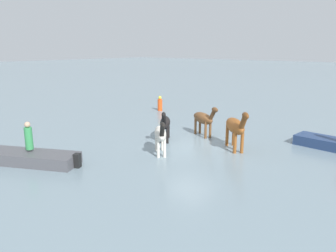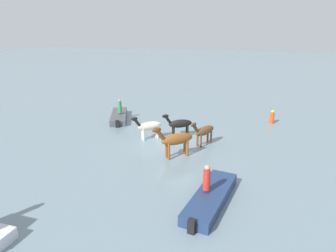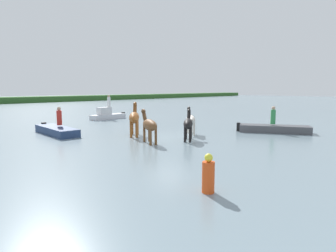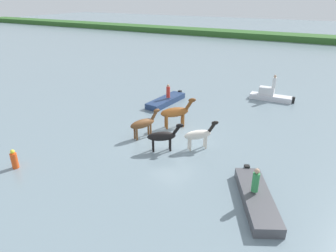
# 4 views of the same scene
# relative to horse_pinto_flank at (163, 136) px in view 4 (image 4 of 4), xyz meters

# --- Properties ---
(ground_plane) EXTENTS (213.38, 213.38, 0.00)m
(ground_plane) POSITION_rel_horse_pinto_flank_xyz_m (-0.16, 1.42, -0.96)
(ground_plane) COLOR gray
(distant_shoreline) EXTENTS (192.04, 6.00, 2.40)m
(distant_shoreline) POSITION_rel_horse_pinto_flank_xyz_m (-0.16, 53.52, -0.96)
(distant_shoreline) COLOR #305D26
(distant_shoreline) RESTS_ON ground_plane
(horse_pinto_flank) EXTENTS (2.01, 1.61, 1.74)m
(horse_pinto_flank) POSITION_rel_horse_pinto_flank_xyz_m (0.00, 0.00, 0.00)
(horse_pinto_flank) COLOR black
(horse_pinto_flank) RESTS_ON ground_plane
(horse_dun_straggler) EXTENTS (2.14, 2.21, 2.07)m
(horse_dun_straggler) POSITION_rel_horse_pinto_flank_xyz_m (-0.95, 3.56, 0.18)
(horse_dun_straggler) COLOR brown
(horse_dun_straggler) RESTS_ON ground_plane
(horse_dark_mare) EXTENTS (1.82, 1.85, 1.75)m
(horse_dark_mare) POSITION_rel_horse_pinto_flank_xyz_m (1.84, 1.27, 0.00)
(horse_dark_mare) COLOR silver
(horse_dark_mare) RESTS_ON ground_plane
(horse_gray_outer) EXTENTS (1.32, 2.24, 1.80)m
(horse_gray_outer) POSITION_rel_horse_pinto_flank_xyz_m (-2.06, 1.03, 0.03)
(horse_gray_outer) COLOR brown
(horse_gray_outer) RESTS_ON ground_plane
(boat_skiff_near) EXTENTS (3.16, 4.61, 0.74)m
(boat_skiff_near) POSITION_rel_horse_pinto_flank_xyz_m (6.32, -2.34, -0.79)
(boat_skiff_near) COLOR #4C4C51
(boat_skiff_near) RESTS_ON ground_plane
(boat_dinghy_port) EXTENTS (3.88, 1.18, 1.31)m
(boat_dinghy_port) POSITION_rel_horse_pinto_flank_xyz_m (3.82, 13.04, -0.66)
(boat_dinghy_port) COLOR silver
(boat_dinghy_port) RESTS_ON ground_plane
(boat_launch_far) EXTENTS (1.66, 4.71, 0.73)m
(boat_launch_far) POSITION_rel_horse_pinto_flank_xyz_m (-4.04, 7.68, -0.79)
(boat_launch_far) COLOR navy
(boat_launch_far) RESTS_ON ground_plane
(person_watcher_seated) EXTENTS (0.32, 0.32, 1.19)m
(person_watcher_seated) POSITION_rel_horse_pinto_flank_xyz_m (6.18, -2.32, 0.17)
(person_watcher_seated) COLOR #338C4C
(person_watcher_seated) RESTS_ON boat_skiff_near
(person_spotter_bow) EXTENTS (0.32, 0.32, 1.19)m
(person_spotter_bow) POSITION_rel_horse_pinto_flank_xyz_m (4.00, 13.01, 0.75)
(person_spotter_bow) COLOR silver
(person_spotter_bow) RESTS_ON boat_dinghy_port
(person_boatman_standing) EXTENTS (0.32, 0.32, 1.19)m
(person_boatman_standing) POSITION_rel_horse_pinto_flank_xyz_m (-3.81, 7.65, 0.17)
(person_boatman_standing) COLOR red
(person_boatman_standing) RESTS_ON boat_launch_far
(buoy_channel_marker) EXTENTS (0.36, 0.36, 1.14)m
(buoy_channel_marker) POSITION_rel_horse_pinto_flank_xyz_m (-6.21, -5.73, -0.45)
(buoy_channel_marker) COLOR #E54C19
(buoy_channel_marker) RESTS_ON ground_plane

